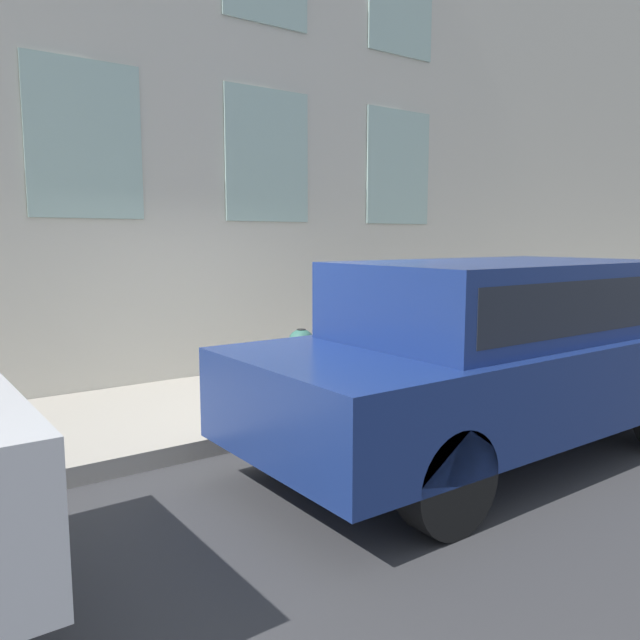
# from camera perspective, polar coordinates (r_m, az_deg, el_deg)

# --- Properties ---
(ground_plane) EXTENTS (80.00, 80.00, 0.00)m
(ground_plane) POSITION_cam_1_polar(r_m,az_deg,el_deg) (6.22, -2.27, -10.75)
(ground_plane) COLOR #38383A
(sidewalk) EXTENTS (2.45, 60.00, 0.17)m
(sidewalk) POSITION_cam_1_polar(r_m,az_deg,el_deg) (7.21, -7.72, -7.55)
(sidewalk) COLOR #A8A093
(sidewalk) RESTS_ON ground_plane
(fire_hydrant) EXTENTS (0.37, 0.48, 0.80)m
(fire_hydrant) POSITION_cam_1_polar(r_m,az_deg,el_deg) (6.85, -1.71, -4.05)
(fire_hydrant) COLOR #2D7260
(fire_hydrant) RESTS_ON sidewalk
(person) EXTENTS (0.34, 0.23, 1.41)m
(person) POSITION_cam_1_polar(r_m,az_deg,el_deg) (7.15, 1.64, 0.00)
(person) COLOR #726651
(person) RESTS_ON sidewalk
(parked_truck_navy_near) EXTENTS (1.94, 4.74, 1.75)m
(parked_truck_navy_near) POSITION_cam_1_polar(r_m,az_deg,el_deg) (5.79, 15.74, -2.16)
(parked_truck_navy_near) COLOR black
(parked_truck_navy_near) RESTS_ON ground_plane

